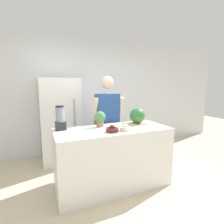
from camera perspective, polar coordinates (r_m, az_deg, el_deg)
The scene contains 11 objects.
ground_plane at distance 2.76m, azimuth 3.63°, elevation -26.21°, with size 14.00×14.00×0.00m, color beige.
wall_back at distance 4.21m, azimuth -8.85°, elevation 4.83°, with size 8.00×0.06×2.60m.
counter_island at distance 2.82m, azimuth 0.30°, elevation -14.57°, with size 1.73×0.73×0.92m.
refrigerator at distance 3.77m, azimuth -16.51°, elevation -2.67°, with size 0.76×0.72×1.71m.
person at distance 3.24m, azimuth -1.54°, elevation -3.37°, with size 0.56×0.27×1.74m.
cutting_board at distance 3.01m, azimuth 7.84°, elevation -3.76°, with size 0.41×0.25×0.01m.
watermelon at distance 3.00m, azimuth 8.29°, elevation -1.18°, with size 0.26×0.26×0.26m.
bowl_cherries at distance 2.48m, azimuth 0.10°, elevation -5.68°, with size 0.18×0.18×0.10m.
bowl_cream at distance 2.55m, azimuth 4.39°, elevation -5.25°, with size 0.15×0.15×0.10m.
blender at distance 2.68m, azimuth -16.54°, elevation -2.15°, with size 0.15×0.15×0.36m.
potted_plant at distance 2.76m, azimuth -3.95°, elevation -1.98°, with size 0.18×0.18×0.25m.
Camera 1 is at (-1.02, -2.02, 1.58)m, focal length 28.00 mm.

